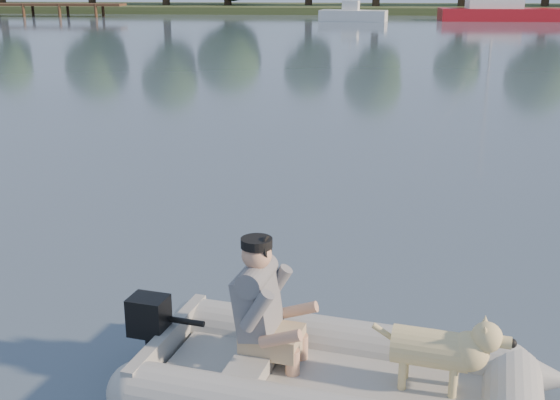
# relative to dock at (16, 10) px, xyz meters

# --- Properties ---
(water) EXTENTS (160.00, 160.00, 0.00)m
(water) POSITION_rel_dock_xyz_m (26.00, -52.00, -0.52)
(water) COLOR slate
(water) RESTS_ON ground
(shore_bank) EXTENTS (160.00, 12.00, 0.70)m
(shore_bank) POSITION_rel_dock_xyz_m (26.00, 10.00, -0.27)
(shore_bank) COLOR #47512D
(shore_bank) RESTS_ON water
(dock) EXTENTS (18.00, 2.00, 1.04)m
(dock) POSITION_rel_dock_xyz_m (0.00, 0.00, 0.00)
(dock) COLOR #4C331E
(dock) RESTS_ON water
(dinghy) EXTENTS (5.38, 4.35, 1.39)m
(dinghy) POSITION_rel_dock_xyz_m (26.79, -52.69, 0.08)
(dinghy) COLOR #9F9F9A
(dinghy) RESTS_ON water
(man) EXTENTS (0.85, 0.77, 1.09)m
(man) POSITION_rel_dock_xyz_m (26.11, -52.49, 0.26)
(man) COLOR slate
(man) RESTS_ON dinghy
(dog) EXTENTS (0.99, 0.52, 0.63)m
(dog) POSITION_rel_dock_xyz_m (27.44, -52.77, 0.00)
(dog) COLOR #D0BB78
(dog) RESTS_ON dinghy
(outboard_motor) EXTENTS (0.47, 0.37, 0.79)m
(outboard_motor) POSITION_rel_dock_xyz_m (25.15, -52.33, -0.21)
(outboard_motor) COLOR black
(outboard_motor) RESTS_ON dinghy
(motorboat) EXTENTS (5.34, 2.84, 2.15)m
(motorboat) POSITION_rel_dock_xyz_m (27.53, -3.80, 0.46)
(motorboat) COLOR white
(motorboat) RESTS_ON water
(sailboat) EXTENTS (9.03, 2.84, 12.35)m
(sailboat) POSITION_rel_dock_xyz_m (38.39, -2.49, 0.02)
(sailboat) COLOR #A4121B
(sailboat) RESTS_ON water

